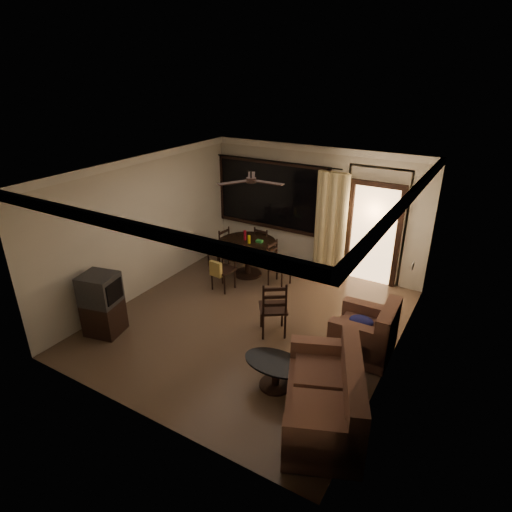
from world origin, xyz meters
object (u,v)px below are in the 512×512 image
Objects in this scene: dining_chair_north at (265,253)px; side_chair at (273,318)px; sofa at (328,400)px; coffee_table at (276,370)px; dining_table at (248,249)px; armchair at (367,334)px; tv_cabinet at (102,304)px; dining_chair_east at (279,272)px; dining_chair_south at (223,276)px; dining_chair_west at (219,254)px.

side_chair is at bearing 127.33° from dining_chair_north.
sofa is 0.96m from coffee_table.
dining_table reaches higher than dining_chair_north.
armchair is 1.68m from coffee_table.
dining_chair_east is at bearing 47.36° from tv_cabinet.
armchair is at bearing 149.96° from dining_chair_north.
dining_table is 0.75m from dining_chair_north.
dining_chair_north is 1.00× the size of armchair.
dining_table is 0.92m from dining_chair_south.
coffee_table is at bearing 85.38° from side_chair.
dining_table is 1.33× the size of armchair.
side_chair is (-1.59, 1.46, -0.06)m from sofa.
dining_chair_west is 5.20m from sofa.
tv_cabinet is 4.16m from sofa.
dining_table is 3.74m from coffee_table.
tv_cabinet is at bearing -106.67° from dining_table.
dining_chair_east is at bearing -100.18° from side_chair.
tv_cabinet is (-0.89, -2.37, 0.26)m from dining_chair_south.
tv_cabinet is 3.27m from coffee_table.
dining_chair_west is at bearing 134.30° from dining_chair_south.
coffee_table is at bearing -124.66° from armchair.
side_chair is (2.44, -1.84, 0.03)m from dining_chair_west.
tv_cabinet is at bearing 157.47° from sofa.
dining_chair_north is at bearing 50.94° from dining_chair_east.
tv_cabinet reaches higher than dining_chair_north.
dining_chair_west and dining_chair_east have the same top height.
sofa is (3.27, -2.36, 0.07)m from dining_chair_south.
dining_chair_south is 3.15m from coffee_table.
side_chair is at bearing 114.93° from sofa.
dining_chair_north is at bearing 121.53° from coffee_table.
armchair is at bearing 153.65° from side_chair.
dining_chair_west and dining_chair_south have the same top height.
dining_table is 0.64× the size of sofa.
dining_table is 1.34× the size of dining_chair_south.
tv_cabinet is at bearing -105.44° from dining_chair_south.
dining_chair_north reaches higher than armchair.
dining_chair_north is 0.97× the size of coffee_table.
dining_table is at bearing 89.91° from dining_chair_south.
armchair is at bearing 73.37° from dining_chair_west.
side_chair reaches higher than dining_chair_south.
dining_chair_south is 0.48× the size of sofa.
dining_chair_west is 1.00× the size of armchair.
tv_cabinet reaches higher than sofa.
dining_chair_south is at bearing 44.30° from dining_chair_west.
tv_cabinet is 1.15× the size of coffee_table.
dining_chair_north is (0.15, 1.52, -0.02)m from dining_chair_south.
coffee_table is (2.28, -2.94, -0.34)m from dining_table.
armchair is (2.36, -1.46, 0.10)m from dining_chair_east.
tv_cabinet is at bearing -174.99° from coffee_table.
tv_cabinet is 4.49m from armchair.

